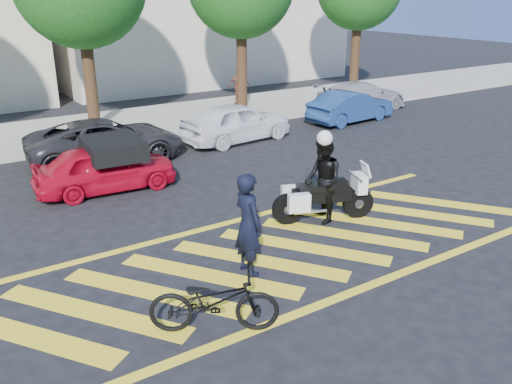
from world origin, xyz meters
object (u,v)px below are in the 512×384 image
officer_moto (323,180)px  parked_mid_right (237,122)px  parked_mid_left (106,141)px  parked_right (351,107)px  parked_far_right (361,96)px  red_convertible (105,168)px  police_motorcycle (322,197)px  bicycle (214,301)px  officer_bike (248,224)px

officer_moto → parked_mid_right: (1.99, 6.97, -0.30)m
parked_mid_left → parked_right: 9.86m
officer_moto → parked_far_right: size_ratio=0.46×
red_convertible → parked_mid_right: size_ratio=0.91×
police_motorcycle → parked_right: 10.06m
parked_far_right → parked_mid_left: bearing=96.1°
bicycle → officer_moto: (4.13, 2.38, 0.45)m
officer_moto → parked_mid_left: 7.61m
police_motorcycle → red_convertible: (-3.45, 4.66, 0.04)m
officer_bike → parked_right: (9.97, 8.07, -0.36)m
officer_moto → parked_mid_right: officer_moto is taller
officer_bike → officer_moto: 2.90m
parked_far_right → parked_right: bearing=126.4°
police_motorcycle → officer_moto: officer_moto is taller
officer_bike → red_convertible: officer_bike is taller
officer_bike → parked_right: size_ratio=0.52×
bicycle → parked_right: bearing=-19.4°
bicycle → police_motorcycle: (4.15, 2.40, 0.05)m
officer_moto → parked_mid_left: bearing=-139.6°
officer_bike → officer_moto: bearing=-67.6°
bicycle → police_motorcycle: police_motorcycle is taller
officer_bike → parked_right: 12.83m
police_motorcycle → parked_right: parked_right is taller
parked_mid_left → parked_far_right: size_ratio=1.09×
bicycle → parked_mid_left: (1.56, 9.54, 0.12)m
red_convertible → parked_mid_left: (0.87, 2.49, 0.03)m
parked_mid_right → parked_right: bearing=-95.2°
bicycle → officer_moto: 4.79m
parked_mid_left → parked_right: bearing=-84.8°
officer_bike → red_convertible: size_ratio=0.54×
police_motorcycle → parked_far_right: (9.19, 8.35, 0.05)m
officer_bike → parked_right: officer_bike is taller
officer_bike → parked_far_right: (11.89, 9.47, -0.36)m
officer_bike → parked_far_right: bearing=-51.4°
officer_bike → bicycle: officer_bike is taller
officer_moto → parked_mid_left: size_ratio=0.42×
red_convertible → parked_right: same height
red_convertible → parked_mid_right: (5.43, 2.30, 0.06)m
officer_moto → red_convertible: 5.81m
parked_right → parked_far_right: (1.92, 1.40, 0.01)m
officer_moto → parked_mid_right: bearing=-175.3°
bicycle → parked_mid_right: size_ratio=0.50×
police_motorcycle → parked_far_right: size_ratio=0.53×
officer_moto → parked_far_right: bearing=152.9°
officer_moto → officer_bike: bearing=-47.0°
bicycle → red_convertible: red_convertible is taller
officer_bike → red_convertible: 5.83m
officer_moto → parked_mid_right: size_ratio=0.49×
red_convertible → parked_far_right: (12.64, 3.70, 0.01)m
officer_bike → parked_mid_right: bearing=-30.0°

